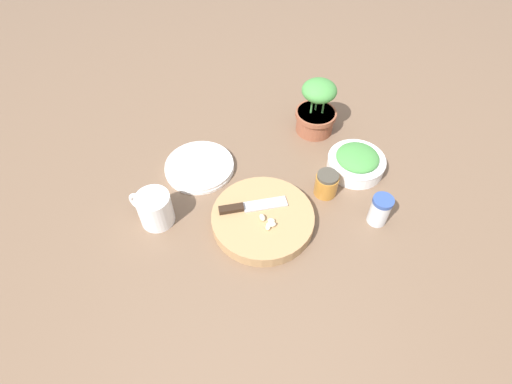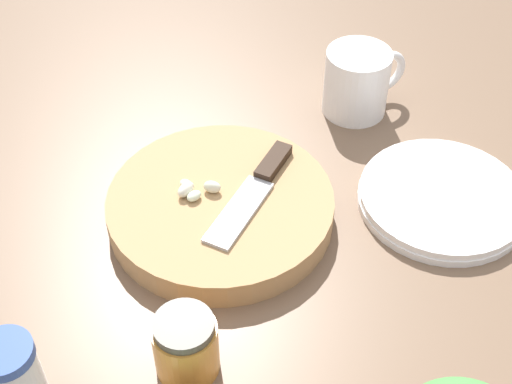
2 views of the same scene
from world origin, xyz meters
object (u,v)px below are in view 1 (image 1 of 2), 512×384
Objects in this scene: garlic_cloves at (268,222)px; plate_stack at (200,167)px; honey_jar at (326,184)px; chef_knife at (249,206)px; potted_herb at (316,110)px; spice_jar at (380,210)px; coffee_mug at (154,209)px; herb_bowl at (356,162)px; cutting_board at (263,219)px.

plate_stack is (-0.16, 0.26, -0.03)m from garlic_cloves.
chef_knife is at bearing -168.63° from honey_jar.
garlic_cloves is 0.29× the size of potted_herb.
spice_jar is 0.77× the size of coffee_mug.
herb_bowl is 0.19m from spice_jar.
honey_jar is (0.23, 0.05, -0.00)m from chef_knife.
herb_bowl is at bearing 107.26° from chef_knife.
spice_jar is 0.16m from honey_jar.
potted_herb is at bearing 81.93° from honey_jar.
garlic_cloves reaches higher than chef_knife.
cutting_board is 0.28m from plate_stack.
coffee_mug reaches higher than chef_knife.
coffee_mug is 1.56× the size of honey_jar.
plate_stack is (-0.46, 0.27, -0.04)m from spice_jar.
potted_herb is at bearing 55.99° from cutting_board.
cutting_board is 3.69× the size of honey_jar.
cutting_board is at bearing 105.87° from garlic_cloves.
plate_stack is at bearing 170.48° from herb_bowl.
spice_jar is 1.21× the size of honey_jar.
herb_bowl is 1.48× the size of coffee_mug.
cutting_board is 0.31m from spice_jar.
garlic_cloves is 0.26× the size of plate_stack.
garlic_cloves is 0.31m from plate_stack.
herb_bowl is 2.31× the size of honey_jar.
herb_bowl is 0.47m from plate_stack.
chef_knife reaches higher than plate_stack.
honey_jar is at bearing 21.53° from cutting_board.
garlic_cloves is (0.01, -0.03, 0.02)m from cutting_board.
spice_jar is 0.60m from coffee_mug.
chef_knife is 2.06× the size of spice_jar.
honey_jar is (0.48, 0.02, -0.01)m from coffee_mug.
coffee_mug is at bearing 170.34° from spice_jar.
coffee_mug is at bearing -177.68° from honey_jar.
potted_herb reaches higher than honey_jar.
honey_jar reaches higher than chef_knife.
honey_jar is (-0.11, -0.07, 0.00)m from herb_bowl.
spice_jar is at bearing -47.14° from honey_jar.
coffee_mug is 0.63× the size of potted_herb.
coffee_mug is at bearing 168.34° from cutting_board.
chef_knife is (-0.03, 0.03, 0.02)m from cutting_board.
herb_bowl is (0.31, 0.15, 0.01)m from cutting_board.
honey_jar reaches higher than garlic_cloves.
cutting_board is 0.29m from coffee_mug.
spice_jar reaches higher than garlic_cloves.
potted_herb is at bearing 59.08° from garlic_cloves.
chef_knife is 0.35m from spice_jar.
plate_stack is at bearing 53.26° from coffee_mug.
plate_stack is at bearing 149.45° from spice_jar.
plate_stack is 0.38m from honey_jar.
plate_stack is 1.12× the size of potted_herb.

